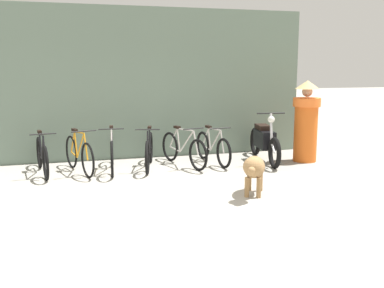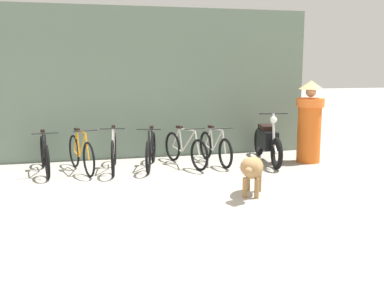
{
  "view_description": "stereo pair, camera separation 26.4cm",
  "coord_description": "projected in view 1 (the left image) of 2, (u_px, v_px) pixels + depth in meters",
  "views": [
    {
      "loc": [
        -1.22,
        -6.11,
        2.01
      ],
      "look_at": [
        0.92,
        1.35,
        0.65
      ],
      "focal_mm": 42.0,
      "sensor_mm": 36.0,
      "label": 1
    },
    {
      "loc": [
        -0.97,
        -6.18,
        2.01
      ],
      "look_at": [
        0.92,
        1.35,
        0.65
      ],
      "focal_mm": 42.0,
      "sensor_mm": 36.0,
      "label": 2
    }
  ],
  "objects": [
    {
      "name": "bicycle_0",
      "position": [
        42.0,
        156.0,
        8.4
      ],
      "size": [
        0.46,
        1.71,
        0.82
      ],
      "rotation": [
        0.0,
        0.0,
        -1.43
      ],
      "color": "black",
      "rests_on": "ground"
    },
    {
      "name": "stray_dog",
      "position": [
        254.0,
        168.0,
        6.96
      ],
      "size": [
        0.68,
        1.07,
        0.67
      ],
      "rotation": [
        0.0,
        0.0,
        4.22
      ],
      "color": "#997247",
      "rests_on": "ground"
    },
    {
      "name": "ground_plane",
      "position": [
        157.0,
        207.0,
        6.46
      ],
      "size": [
        60.0,
        60.0,
        0.0
      ],
      "primitive_type": "plane",
      "color": "#9E998E"
    },
    {
      "name": "motorcycle",
      "position": [
        264.0,
        141.0,
        9.48
      ],
      "size": [
        0.58,
        2.02,
        1.08
      ],
      "rotation": [
        0.0,
        0.0,
        -1.72
      ],
      "color": "black",
      "rests_on": "ground"
    },
    {
      "name": "bicycle_2",
      "position": [
        112.0,
        152.0,
        8.64
      ],
      "size": [
        0.46,
        1.75,
        0.88
      ],
      "rotation": [
        0.0,
        0.0,
        -1.68
      ],
      "color": "black",
      "rests_on": "ground"
    },
    {
      "name": "bicycle_1",
      "position": [
        79.0,
        154.0,
        8.48
      ],
      "size": [
        0.56,
        1.56,
        0.85
      ],
      "rotation": [
        0.0,
        0.0,
        -1.29
      ],
      "color": "black",
      "rests_on": "ground"
    },
    {
      "name": "bicycle_4",
      "position": [
        183.0,
        149.0,
        9.09
      ],
      "size": [
        0.6,
        1.65,
        0.81
      ],
      "rotation": [
        0.0,
        0.0,
        -1.28
      ],
      "color": "black",
      "rests_on": "ground"
    },
    {
      "name": "person_in_robes",
      "position": [
        306.0,
        121.0,
        9.43
      ],
      "size": [
        0.68,
        0.68,
        1.71
      ],
      "rotation": [
        0.0,
        0.0,
        3.37
      ],
      "color": "orange",
      "rests_on": "ground"
    },
    {
      "name": "bicycle_5",
      "position": [
        213.0,
        148.0,
        9.3
      ],
      "size": [
        0.46,
        1.59,
        0.79
      ],
      "rotation": [
        0.0,
        0.0,
        -1.44
      ],
      "color": "black",
      "rests_on": "ground"
    },
    {
      "name": "bicycle_3",
      "position": [
        149.0,
        151.0,
        8.87
      ],
      "size": [
        0.55,
        1.67,
        0.84
      ],
      "rotation": [
        0.0,
        0.0,
        -1.82
      ],
      "color": "black",
      "rests_on": "ground"
    },
    {
      "name": "shop_wall_back",
      "position": [
        122.0,
        84.0,
        9.62
      ],
      "size": [
        8.27,
        0.2,
        3.24
      ],
      "color": "slate",
      "rests_on": "ground"
    }
  ]
}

